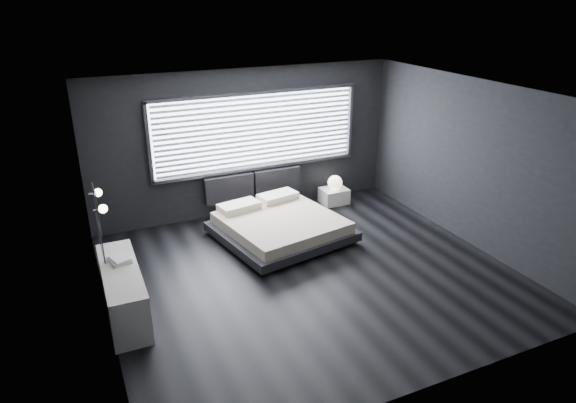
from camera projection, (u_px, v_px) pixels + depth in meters
name	position (u px, v px, depth m)	size (l,w,h in m)	color
room	(312.00, 190.00, 7.47)	(6.04, 6.00, 2.80)	black
window	(257.00, 131.00, 9.74)	(4.14, 0.09, 1.52)	white
headboard	(253.00, 185.00, 10.04)	(1.96, 0.16, 0.52)	black
sconce_near	(103.00, 209.00, 6.33)	(0.18, 0.11, 0.11)	silver
sconce_far	(98.00, 193.00, 6.84)	(0.18, 0.11, 0.11)	silver
wall_art_upper	(97.00, 209.00, 5.70)	(0.01, 0.48, 0.48)	#47474C
wall_art_lower	(100.00, 238.00, 6.09)	(0.01, 0.48, 0.48)	#47474C
bed	(280.00, 225.00, 9.07)	(2.39, 2.31, 0.53)	black
nightstand	(334.00, 196.00, 10.61)	(0.53, 0.44, 0.31)	white
orb_lamp	(335.00, 183.00, 10.46)	(0.30, 0.30, 0.30)	white
dresser	(123.00, 291.00, 6.91)	(0.51, 1.72, 0.69)	white
book_stack	(120.00, 259.00, 6.96)	(0.32, 0.38, 0.07)	white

